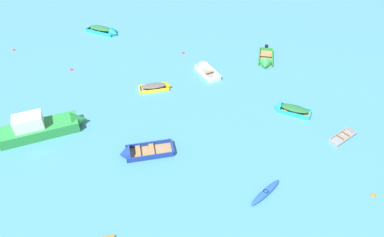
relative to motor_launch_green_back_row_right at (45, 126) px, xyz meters
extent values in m
cube|color=#288C3D|center=(-0.38, -0.29, -0.22)|extent=(6.16, 5.32, 0.93)
cone|color=#288C3D|center=(2.20, 1.66, -0.17)|extent=(1.99, 2.08, 1.66)
cube|color=white|center=(-0.88, -0.66, 0.82)|extent=(2.65, 2.49, 1.13)
cube|color=black|center=(-0.08, -0.06, 1.04)|extent=(0.96, 1.19, 0.50)
cube|color=#4C4C51|center=(-4.21, 18.73, -0.63)|extent=(3.80, 1.84, 0.10)
cube|color=teal|center=(-4.10, 19.40, -0.48)|extent=(3.76, 0.69, 0.41)
cube|color=teal|center=(-4.32, 18.06, -0.48)|extent=(3.76, 0.69, 0.41)
cube|color=teal|center=(-6.08, 19.03, -0.48)|extent=(0.35, 1.34, 0.41)
cone|color=teal|center=(-2.26, 18.41, -0.46)|extent=(1.07, 1.43, 1.31)
cube|color=#937047|center=(-4.40, 18.76, -0.40)|extent=(0.59, 1.27, 0.03)
ellipsoid|color=#236633|center=(-4.21, 18.73, -0.14)|extent=(3.47, 1.74, 0.40)
cube|color=#99754C|center=(9.23, -0.06, -0.63)|extent=(3.76, 2.82, 0.12)
cube|color=navy|center=(9.56, -0.73, -0.45)|extent=(3.31, 1.72, 0.46)
cube|color=navy|center=(8.89, 0.61, -0.45)|extent=(3.31, 1.72, 0.46)
cube|color=navy|center=(10.86, 0.76, -0.45)|extent=(0.79, 1.38, 0.46)
cone|color=navy|center=(7.52, -0.92, -0.43)|extent=(1.39, 1.66, 1.43)
cube|color=#937047|center=(9.40, 0.02, -0.36)|extent=(0.94, 1.37, 0.03)
cube|color=#937047|center=(8.44, -0.45, -0.36)|extent=(0.94, 1.37, 0.03)
cube|color=gray|center=(6.60, 8.34, -0.64)|extent=(2.87, 2.11, 0.09)
cube|color=yellow|center=(6.37, 8.81, -0.51)|extent=(2.56, 1.34, 0.34)
cube|color=yellow|center=(6.84, 7.86, -0.51)|extent=(2.56, 1.34, 0.34)
cube|color=yellow|center=(5.34, 7.70, -0.51)|extent=(0.57, 0.98, 0.34)
cone|color=yellow|center=(7.92, 9.00, -0.50)|extent=(1.04, 1.20, 1.02)
cube|color=#937047|center=(6.47, 8.27, -0.44)|extent=(0.69, 0.98, 0.03)
cube|color=#937047|center=(7.21, 8.64, -0.44)|extent=(0.69, 0.98, 0.03)
ellipsoid|color=#59514C|center=(6.60, 8.34, -0.24)|extent=(2.64, 1.97, 0.30)
cube|color=gray|center=(11.09, 12.49, -0.62)|extent=(3.00, 3.12, 0.12)
cube|color=white|center=(10.61, 12.05, -0.45)|extent=(2.26, 2.46, 0.47)
cube|color=white|center=(11.56, 12.93, -0.45)|extent=(2.26, 2.46, 0.47)
cube|color=white|center=(12.19, 11.29, -0.45)|extent=(1.02, 0.95, 0.47)
cone|color=white|center=(9.94, 13.74, -0.42)|extent=(1.41, 1.38, 1.23)
cube|color=#937047|center=(11.20, 12.36, -0.35)|extent=(1.08, 1.03, 0.03)
cube|color=gray|center=(24.12, 5.63, -0.65)|extent=(2.14, 2.39, 0.08)
cube|color=gray|center=(23.79, 5.90, -0.53)|extent=(1.62, 2.01, 0.31)
cube|color=gray|center=(24.45, 5.37, -0.53)|extent=(1.62, 2.01, 0.31)
cube|color=gray|center=(23.33, 4.65, -0.53)|extent=(0.71, 0.59, 0.31)
cone|color=gray|center=(24.94, 6.66, -0.52)|extent=(1.00, 0.96, 0.82)
cube|color=#937047|center=(24.04, 5.53, -0.47)|extent=(0.76, 0.68, 0.03)
cube|color=#937047|center=(24.50, 6.11, -0.47)|extent=(0.76, 0.68, 0.03)
cube|color=#99754C|center=(16.69, 17.26, -0.63)|extent=(1.60, 3.56, 0.11)
cube|color=#288C3D|center=(17.42, 17.31, -0.46)|extent=(0.35, 3.62, 0.45)
cube|color=#288C3D|center=(15.97, 17.21, -0.46)|extent=(0.35, 3.62, 0.45)
cube|color=#288C3D|center=(16.57, 19.06, -0.46)|extent=(1.43, 0.25, 0.45)
cone|color=#288C3D|center=(16.83, 15.38, -0.44)|extent=(1.44, 0.93, 1.39)
cube|color=#937047|center=(16.68, 17.45, -0.37)|extent=(1.32, 0.47, 0.03)
cube|color=black|center=(16.56, 19.21, -0.30)|extent=(0.39, 0.36, 0.63)
cube|color=#99754C|center=(20.08, 8.09, -0.64)|extent=(2.88, 1.48, 0.10)
cube|color=teal|center=(19.99, 7.53, -0.49)|extent=(2.84, 0.52, 0.38)
cube|color=teal|center=(20.16, 8.65, -0.49)|extent=(2.84, 0.52, 0.38)
cube|color=teal|center=(21.49, 7.87, -0.49)|extent=(0.29, 1.12, 0.38)
cone|color=teal|center=(18.60, 8.32, -0.47)|extent=(0.82, 1.18, 1.09)
cube|color=#937047|center=(20.22, 8.07, -0.42)|extent=(0.45, 1.05, 0.03)
cube|color=#937047|center=(19.40, 8.20, -0.42)|extent=(0.45, 1.05, 0.03)
ellipsoid|color=#236633|center=(20.08, 8.09, -0.20)|extent=(2.64, 1.39, 0.30)
ellipsoid|color=blue|center=(18.49, -1.78, -0.54)|extent=(2.08, 2.98, 0.29)
torus|color=black|center=(18.49, -1.78, -0.41)|extent=(0.53, 0.53, 0.06)
sphere|color=red|center=(7.35, 16.14, -0.68)|extent=(0.37, 0.37, 0.37)
sphere|color=red|center=(-3.24, 9.54, -0.68)|extent=(0.35, 0.35, 0.35)
sphere|color=red|center=(-12.05, 11.78, -0.68)|extent=(0.33, 0.33, 0.33)
sphere|color=orange|center=(25.79, 0.00, -0.68)|extent=(0.33, 0.33, 0.33)
camera|label=1|loc=(17.41, -17.85, 18.74)|focal=32.17mm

